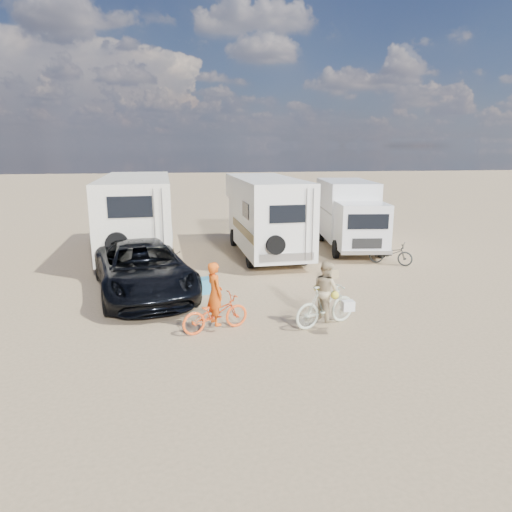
{
  "coord_description": "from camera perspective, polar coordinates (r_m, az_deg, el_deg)",
  "views": [
    {
      "loc": [
        -3.05,
        -12.51,
        4.51
      ],
      "look_at": [
        -0.98,
        0.95,
        1.3
      ],
      "focal_mm": 32.83,
      "sensor_mm": 36.0,
      "label": 1
    }
  ],
  "objects": [
    {
      "name": "box_truck",
      "position": [
        21.22,
        11.38,
        4.81
      ],
      "size": [
        2.78,
        6.12,
        2.97
      ],
      "primitive_type": null,
      "rotation": [
        0.0,
        0.0,
        -0.12
      ],
      "color": "silver",
      "rests_on": "ground"
    },
    {
      "name": "dark_suv",
      "position": [
        14.88,
        -13.59,
        -1.53
      ],
      "size": [
        3.86,
        6.23,
        1.61
      ],
      "primitive_type": "imported",
      "rotation": [
        0.0,
        0.0,
        0.22
      ],
      "color": "black",
      "rests_on": "ground"
    },
    {
      "name": "rider_woman",
      "position": [
        12.05,
        8.5,
        -5.0
      ],
      "size": [
        0.81,
        0.9,
        1.53
      ],
      "primitive_type": "imported",
      "rotation": [
        0.0,
        0.0,
        1.94
      ],
      "color": "tan",
      "rests_on": "ground"
    },
    {
      "name": "bike_woman",
      "position": [
        12.12,
        8.47,
        -5.97
      ],
      "size": [
        1.89,
        1.14,
        1.1
      ],
      "primitive_type": "imported",
      "rotation": [
        0.0,
        0.0,
        1.94
      ],
      "color": "#B7BFA3",
      "rests_on": "ground"
    },
    {
      "name": "rv_main",
      "position": [
        19.65,
        1.2,
        4.79
      ],
      "size": [
        2.68,
        6.92,
        3.23
      ],
      "primitive_type": null,
      "rotation": [
        0.0,
        0.0,
        0.05
      ],
      "color": "silver",
      "rests_on": "ground"
    },
    {
      "name": "rider_man",
      "position": [
        11.64,
        -5.02,
        -5.41
      ],
      "size": [
        0.55,
        0.67,
        1.59
      ],
      "primitive_type": "imported",
      "rotation": [
        0.0,
        0.0,
        1.92
      ],
      "color": "#D84F10",
      "rests_on": "ground"
    },
    {
      "name": "rv_left",
      "position": [
        20.12,
        -14.23,
        4.65
      ],
      "size": [
        2.98,
        7.78,
        3.27
      ],
      "primitive_type": null,
      "rotation": [
        0.0,
        0.0,
        0.04
      ],
      "color": "white",
      "rests_on": "ground"
    },
    {
      "name": "bike_man",
      "position": [
        11.75,
        -4.99,
        -6.96
      ],
      "size": [
        1.85,
        1.17,
        0.92
      ],
      "primitive_type": "imported",
      "rotation": [
        0.0,
        0.0,
        1.92
      ],
      "color": "#EE5118",
      "rests_on": "ground"
    },
    {
      "name": "cooler",
      "position": [
        14.81,
        -6.15,
        -3.59
      ],
      "size": [
        0.69,
        0.58,
        0.48
      ],
      "primitive_type": "cube",
      "rotation": [
        0.0,
        0.0,
        0.29
      ],
      "color": "teal",
      "rests_on": "ground"
    },
    {
      "name": "crate",
      "position": [
        16.63,
        9.09,
        -2.06
      ],
      "size": [
        0.52,
        0.52,
        0.32
      ],
      "primitive_type": "cube",
      "rotation": [
        0.0,
        0.0,
        0.34
      ],
      "color": "#8F7752",
      "rests_on": "ground"
    },
    {
      "name": "bike_parked",
      "position": [
        18.92,
        16.09,
        0.32
      ],
      "size": [
        1.69,
        1.5,
        0.89
      ],
      "primitive_type": "imported",
      "rotation": [
        0.0,
        0.0,
        0.91
      ],
      "color": "#252725",
      "rests_on": "ground"
    },
    {
      "name": "ground",
      "position": [
        13.65,
        4.68,
        -6.08
      ],
      "size": [
        140.0,
        140.0,
        0.0
      ],
      "primitive_type": "plane",
      "color": "tan",
      "rests_on": "ground"
    }
  ]
}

